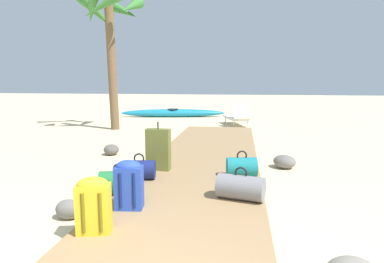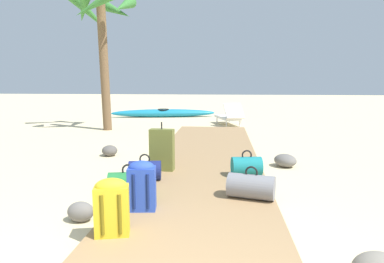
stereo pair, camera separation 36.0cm
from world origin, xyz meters
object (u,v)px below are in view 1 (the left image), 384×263
at_px(lounge_chair, 237,116).
at_px(kayak, 173,113).
at_px(duffel_bag_green, 119,182).
at_px(duffel_bag_navy, 139,170).
at_px(suitcase_olive, 158,149).
at_px(duffel_bag_teal, 242,167).
at_px(backpack_blue, 129,183).
at_px(palm_tree_far_left, 111,24).
at_px(backpack_tan, 156,147).
at_px(backpack_yellow, 94,204).
at_px(duffel_bag_grey, 241,187).

xyz_separation_m(lounge_chair, kayak, (-2.74, 2.35, -0.16)).
bearing_deg(kayak, duffel_bag_green, -82.66).
height_order(duffel_bag_navy, suitcase_olive, suitcase_olive).
bearing_deg(duffel_bag_teal, backpack_blue, -130.38).
distance_m(palm_tree_far_left, kayak, 5.08).
relative_size(backpack_blue, kayak, 0.13).
xyz_separation_m(duffel_bag_navy, suitcase_olive, (0.16, 0.58, 0.20)).
bearing_deg(suitcase_olive, backpack_tan, 107.62).
height_order(duffel_bag_teal, palm_tree_far_left, palm_tree_far_left).
xyz_separation_m(backpack_yellow, duffel_bag_green, (-0.16, 1.16, -0.14)).
xyz_separation_m(backpack_blue, suitcase_olive, (-0.08, 1.75, 0.04)).
distance_m(duffel_bag_grey, lounge_chair, 7.62).
xyz_separation_m(duffel_bag_grey, backpack_tan, (-1.58, 1.89, 0.09)).
xyz_separation_m(backpack_yellow, palm_tree_far_left, (-2.57, 7.25, 2.87)).
xyz_separation_m(duffel_bag_navy, lounge_chair, (1.39, 6.94, 0.10)).
bearing_deg(palm_tree_far_left, duffel_bag_teal, -51.41).
xyz_separation_m(duffel_bag_teal, palm_tree_far_left, (-4.02, 5.04, 3.01)).
relative_size(duffel_bag_green, kayak, 0.13).
xyz_separation_m(suitcase_olive, duffel_bag_grey, (1.38, -1.25, -0.19)).
relative_size(duffel_bag_green, duffel_bag_teal, 1.13).
relative_size(palm_tree_far_left, lounge_chair, 2.58).
bearing_deg(backpack_blue, duffel_bag_navy, 101.40).
xyz_separation_m(backpack_yellow, lounge_chair, (1.29, 8.79, -0.05)).
relative_size(backpack_yellow, duffel_bag_teal, 1.14).
distance_m(suitcase_olive, backpack_tan, 0.67).
bearing_deg(kayak, duffel_bag_teal, -72.00).
distance_m(duffel_bag_green, kayak, 10.06).
relative_size(suitcase_olive, backpack_tan, 1.71).
bearing_deg(duffel_bag_grey, kayak, 106.16).
xyz_separation_m(duffel_bag_green, backpack_tan, (0.02, 1.90, 0.09)).
bearing_deg(duffel_bag_teal, suitcase_olive, 171.35).
height_order(backpack_yellow, kayak, backpack_yellow).
bearing_deg(backpack_blue, duffel_bag_green, 121.71).
bearing_deg(lounge_chair, duffel_bag_grey, -88.89).
distance_m(duffel_bag_navy, palm_tree_far_left, 6.66).
height_order(duffel_bag_grey, kayak, duffel_bag_grey).
bearing_deg(lounge_chair, palm_tree_far_left, -158.29).
height_order(suitcase_olive, duffel_bag_teal, suitcase_olive).
distance_m(backpack_yellow, duffel_bag_green, 1.18).
distance_m(duffel_bag_green, suitcase_olive, 1.30).
bearing_deg(kayak, lounge_chair, -40.59).
height_order(duffel_bag_navy, kayak, duffel_bag_navy).
xyz_separation_m(duffel_bag_navy, palm_tree_far_left, (-2.47, 5.40, 3.02)).
distance_m(backpack_yellow, palm_tree_far_left, 8.21).
relative_size(backpack_blue, duffel_bag_green, 1.04).
bearing_deg(duffel_bag_green, duffel_bag_grey, 0.52).
distance_m(backpack_yellow, kayak, 11.23).
xyz_separation_m(backpack_tan, lounge_chair, (1.43, 5.73, -0.00)).
bearing_deg(duffel_bag_navy, duffel_bag_green, -95.12).
xyz_separation_m(duffel_bag_green, duffel_bag_teal, (1.61, 1.06, -0.00)).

